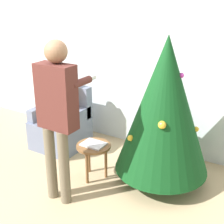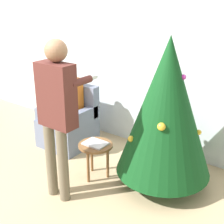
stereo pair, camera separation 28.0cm
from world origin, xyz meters
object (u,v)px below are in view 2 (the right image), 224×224
(christmas_tree, at_px, (166,108))
(person_standing, at_px, (57,107))
(armchair, at_px, (69,124))
(side_stool, at_px, (96,149))
(person_seated, at_px, (67,103))

(christmas_tree, xyz_separation_m, person_standing, (-0.85, -0.90, 0.09))
(armchair, xyz_separation_m, person_standing, (0.85, -1.03, 0.78))
(person_standing, height_order, side_stool, person_standing)
(armchair, bearing_deg, side_stool, -28.16)
(side_stool, bearing_deg, person_standing, -99.82)
(christmas_tree, distance_m, person_seated, 1.73)
(christmas_tree, distance_m, person_standing, 1.24)
(person_seated, relative_size, side_stool, 2.69)
(person_seated, height_order, side_stool, person_seated)
(armchair, bearing_deg, person_standing, -50.42)
(christmas_tree, relative_size, person_standing, 1.01)
(person_seated, distance_m, side_stool, 1.09)
(armchair, height_order, person_seated, person_seated)
(person_standing, bearing_deg, armchair, 129.58)
(christmas_tree, relative_size, person_seated, 1.46)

